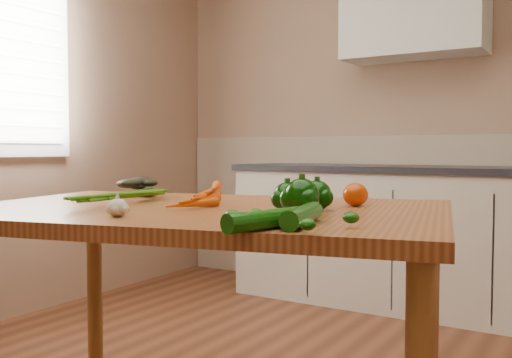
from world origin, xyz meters
The scene contains 14 objects.
room centered at (0.00, 0.17, 1.25)m, with size 4.04×5.04×2.64m.
counter_run centered at (0.21, 2.19, 0.46)m, with size 2.84×0.64×1.14m.
table centered at (-0.11, 0.08, 0.73)m, with size 1.72×1.32×0.82m.
carrot_bunch centered at (-0.20, 0.08, 0.86)m, with size 0.28×0.22×0.08m, color #E14F05, non-canonical shape.
leafy_greens centered at (-0.57, 0.25, 0.87)m, with size 0.22×0.20×0.11m, color black, non-canonical shape.
garlic_bulb centered at (-0.14, -0.26, 0.84)m, with size 0.06×0.06×0.05m, color beige.
pepper_a centered at (0.20, 0.10, 0.86)m, with size 0.09×0.09×0.09m, color #053102.
pepper_b centered at (0.26, 0.18, 0.86)m, with size 0.09×0.09×0.09m, color #053102.
pepper_c centered at (0.27, 0.05, 0.87)m, with size 0.10×0.10×0.10m, color #053102.
tomato_a centered at (0.13, 0.32, 0.85)m, with size 0.07×0.07×0.06m, color #8A0502.
tomato_b centered at (0.18, 0.32, 0.85)m, with size 0.08×0.08×0.07m, color #C53904.
tomato_c centered at (0.31, 0.36, 0.86)m, with size 0.08×0.08×0.08m, color #C53904.
zucchini_a centered at (0.38, -0.16, 0.84)m, with size 0.05×0.05×0.24m, color #0C4907.
zucchini_b centered at (0.34, -0.25, 0.84)m, with size 0.05×0.05×0.25m, color #0C4907.
Camera 1 is at (1.01, -1.38, 1.01)m, focal length 40.00 mm.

